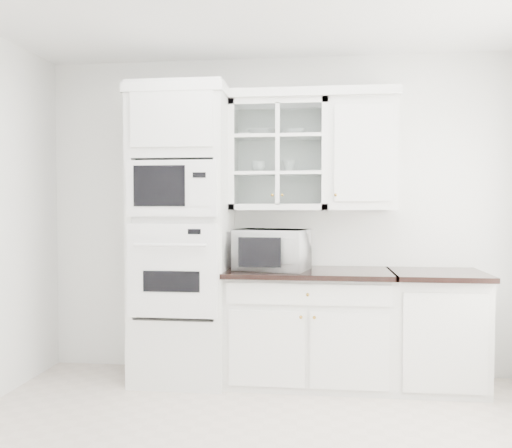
# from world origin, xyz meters

# --- Properties ---
(room_shell) EXTENTS (4.00, 3.50, 2.70)m
(room_shell) POSITION_xyz_m (0.00, 0.43, 1.78)
(room_shell) COLOR white
(room_shell) RESTS_ON ground
(oven_column) EXTENTS (0.76, 0.68, 2.40)m
(oven_column) POSITION_xyz_m (-0.75, 1.42, 1.20)
(oven_column) COLOR silver
(oven_column) RESTS_ON ground
(base_cabinet_run) EXTENTS (1.32, 0.67, 0.92)m
(base_cabinet_run) POSITION_xyz_m (0.28, 1.45, 0.46)
(base_cabinet_run) COLOR silver
(base_cabinet_run) RESTS_ON ground
(extra_base_cabinet) EXTENTS (0.72, 0.67, 0.92)m
(extra_base_cabinet) POSITION_xyz_m (1.28, 1.45, 0.46)
(extra_base_cabinet) COLOR silver
(extra_base_cabinet) RESTS_ON ground
(upper_cabinet_glass) EXTENTS (0.80, 0.33, 0.90)m
(upper_cabinet_glass) POSITION_xyz_m (0.03, 1.58, 1.85)
(upper_cabinet_glass) COLOR silver
(upper_cabinet_glass) RESTS_ON room_shell
(upper_cabinet_solid) EXTENTS (0.55, 0.33, 0.90)m
(upper_cabinet_solid) POSITION_xyz_m (0.71, 1.58, 1.85)
(upper_cabinet_solid) COLOR silver
(upper_cabinet_solid) RESTS_ON room_shell
(crown_molding) EXTENTS (2.14, 0.38, 0.07)m
(crown_molding) POSITION_xyz_m (-0.07, 1.56, 2.33)
(crown_molding) COLOR white
(crown_molding) RESTS_ON room_shell
(countertop_microwave) EXTENTS (0.65, 0.58, 0.33)m
(countertop_microwave) POSITION_xyz_m (-0.01, 1.43, 1.08)
(countertop_microwave) COLOR white
(countertop_microwave) RESTS_ON base_cabinet_run
(bowl_a) EXTENTS (0.30, 0.30, 0.06)m
(bowl_a) POSITION_xyz_m (-0.11, 1.60, 2.04)
(bowl_a) COLOR white
(bowl_a) RESTS_ON upper_cabinet_glass
(bowl_b) EXTENTS (0.19, 0.19, 0.05)m
(bowl_b) POSITION_xyz_m (0.15, 1.59, 2.04)
(bowl_b) COLOR white
(bowl_b) RESTS_ON upper_cabinet_glass
(cup_a) EXTENTS (0.12, 0.12, 0.09)m
(cup_a) POSITION_xyz_m (-0.14, 1.57, 1.76)
(cup_a) COLOR white
(cup_a) RESTS_ON upper_cabinet_glass
(cup_b) EXTENTS (0.11, 0.11, 0.10)m
(cup_b) POSITION_xyz_m (0.11, 1.57, 1.76)
(cup_b) COLOR white
(cup_b) RESTS_ON upper_cabinet_glass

